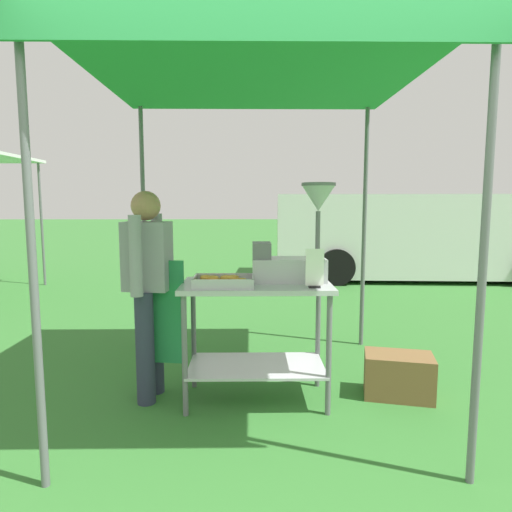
% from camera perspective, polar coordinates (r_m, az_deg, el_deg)
% --- Properties ---
extents(ground_plane, '(70.00, 70.00, 0.00)m').
position_cam_1_polar(ground_plane, '(8.29, 0.09, -3.70)').
color(ground_plane, '#33702D').
extents(stall_canopy, '(2.51, 2.57, 2.54)m').
position_cam_1_polar(stall_canopy, '(3.48, 0.03, 22.24)').
color(stall_canopy, slate).
rests_on(stall_canopy, ground).
extents(donut_cart, '(1.12, 0.60, 0.92)m').
position_cam_1_polar(donut_cart, '(3.36, 0.05, -7.82)').
color(donut_cart, '#B7B7BC').
rests_on(donut_cart, ground).
extents(donut_tray, '(0.44, 0.29, 0.07)m').
position_cam_1_polar(donut_tray, '(3.21, -4.31, -3.37)').
color(donut_tray, '#B7B7BC').
rests_on(donut_tray, donut_cart).
extents(donut_fryer, '(0.63, 0.28, 0.75)m').
position_cam_1_polar(donut_fryer, '(3.38, 5.12, 1.17)').
color(donut_fryer, '#B7B7BC').
rests_on(donut_fryer, donut_cart).
extents(menu_sign, '(0.13, 0.05, 0.28)m').
position_cam_1_polar(menu_sign, '(3.14, 7.64, -1.95)').
color(menu_sign, black).
rests_on(menu_sign, donut_cart).
extents(vendor, '(0.46, 0.54, 1.61)m').
position_cam_1_polar(vendor, '(3.45, -13.76, -3.58)').
color(vendor, '#2D3347').
rests_on(vendor, ground).
extents(supply_crate, '(0.58, 0.43, 0.34)m').
position_cam_1_polar(supply_crate, '(3.75, 18.03, -14.55)').
color(supply_crate, brown).
rests_on(supply_crate, ground).
extents(van_white, '(5.87, 2.35, 1.69)m').
position_cam_1_polar(van_white, '(9.57, 20.30, 2.58)').
color(van_white, white).
rests_on(van_white, ground).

